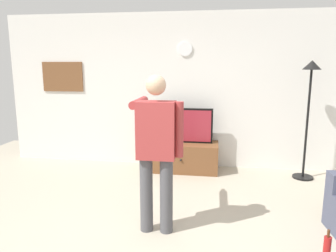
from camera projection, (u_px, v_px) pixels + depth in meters
back_wall at (181, 91)px, 5.67m from camera, size 6.40×0.10×2.70m
tv_stand at (183, 157)px, 5.53m from camera, size 1.21×0.58×0.49m
television at (183, 125)px, 5.48m from camera, size 1.01×0.07×0.60m
wall_clock at (185, 49)px, 5.47m from camera, size 0.24×0.03×0.24m
framed_picture at (63, 77)px, 5.89m from camera, size 0.77×0.04×0.54m
floor_lamp at (309, 95)px, 4.93m from camera, size 0.32×0.32×1.88m
person_standing_nearer_lamp at (156, 146)px, 3.38m from camera, size 0.58×0.78×1.71m
beverage_bottle at (327, 251)px, 2.90m from camera, size 0.07×0.07×0.35m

